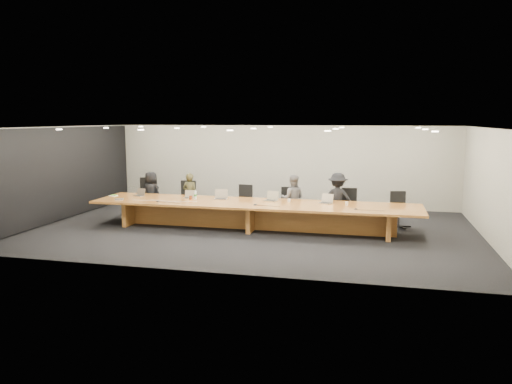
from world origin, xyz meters
TOP-DOWN VIEW (x-y plane):
  - ground at (0.00, 0.00)m, footprint 12.00×12.00m
  - back_wall at (0.00, 4.00)m, footprint 12.00×0.02m
  - left_wall_panel at (-5.94, 0.00)m, footprint 0.08×7.84m
  - conference_table at (0.00, 0.00)m, footprint 9.00×1.80m
  - chair_far_left at (-3.77, 1.24)m, footprint 0.78×0.78m
  - chair_left at (-2.45, 1.20)m, footprint 0.60×0.60m
  - chair_mid_left at (-0.66, 1.34)m, footprint 0.62×0.62m
  - chair_mid_right at (0.77, 1.23)m, footprint 0.63×0.63m
  - chair_right at (2.53, 1.23)m, footprint 0.60×0.60m
  - chair_far_right at (3.92, 1.16)m, footprint 0.63×0.63m
  - person_a at (-3.60, 1.18)m, footprint 0.76×0.58m
  - person_b at (-2.31, 1.21)m, footprint 0.54×0.40m
  - person_c at (0.90, 1.15)m, footprint 0.75×0.62m
  - person_d at (2.20, 1.13)m, footprint 1.00×0.60m
  - laptop_a at (-3.61, 0.34)m, footprint 0.34×0.28m
  - laptop_b at (-2.00, 0.28)m, footprint 0.30×0.23m
  - laptop_c at (-1.04, 0.32)m, footprint 0.40×0.32m
  - laptop_d at (0.41, 0.37)m, footprint 0.41×0.35m
  - laptop_e at (1.94, 0.33)m, footprint 0.41×0.36m
  - water_bottle at (-1.74, 0.13)m, footprint 0.09×0.09m
  - amber_mug at (-1.87, 0.11)m, footprint 0.11×0.11m
  - paper_cup_near at (0.94, 0.31)m, footprint 0.08×0.08m
  - paper_cup_far at (2.52, 0.15)m, footprint 0.11×0.11m
  - notepad at (-4.35, 0.17)m, footprint 0.26×0.24m
  - lime_gadget at (-4.34, 0.18)m, footprint 0.16×0.10m
  - av_box at (-3.82, -0.44)m, footprint 0.27×0.24m
  - mic_left at (-2.62, -0.49)m, footprint 0.12×0.12m
  - mic_center at (0.14, -0.38)m, footprint 0.16×0.16m
  - mic_right at (2.78, -0.40)m, footprint 0.14×0.14m

SIDE VIEW (x-z plane):
  - ground at x=0.00m, z-range 0.00..0.00m
  - chair_far_right at x=3.92m, z-range 0.00..1.03m
  - conference_table at x=0.00m, z-range 0.15..0.90m
  - chair_mid_right at x=0.77m, z-range 0.00..1.04m
  - chair_mid_left at x=-0.66m, z-range 0.00..1.06m
  - chair_right at x=2.53m, z-range 0.00..1.07m
  - chair_left at x=-2.45m, z-range 0.00..1.14m
  - chair_far_left at x=-3.77m, z-range 0.00..1.20m
  - person_b at x=-2.31m, z-range 0.00..1.38m
  - person_a at x=-3.60m, z-range 0.00..1.40m
  - person_c at x=0.90m, z-range 0.00..1.42m
  - person_d at x=2.20m, z-range 0.00..1.51m
  - notepad at x=-4.35m, z-range 0.75..0.76m
  - mic_left at x=-2.62m, z-range 0.75..0.78m
  - mic_right at x=2.78m, z-range 0.75..0.78m
  - mic_center at x=0.14m, z-range 0.75..0.78m
  - av_box at x=-3.82m, z-range 0.75..0.78m
  - lime_gadget at x=-4.34m, z-range 0.76..0.79m
  - paper_cup_near at x=0.94m, z-range 0.75..0.84m
  - paper_cup_far at x=2.52m, z-range 0.75..0.85m
  - amber_mug at x=-1.87m, z-range 0.75..0.86m
  - laptop_a at x=-3.61m, z-range 0.75..0.98m
  - laptop_b at x=-2.00m, z-range 0.75..0.99m
  - water_bottle at x=-1.74m, z-range 0.75..0.99m
  - laptop_e at x=1.94m, z-range 0.75..1.02m
  - laptop_d at x=0.41m, z-range 0.75..1.03m
  - laptop_c at x=-1.04m, z-range 0.75..1.04m
  - left_wall_panel at x=-5.94m, z-range 0.00..2.74m
  - back_wall at x=0.00m, z-range 0.00..2.80m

